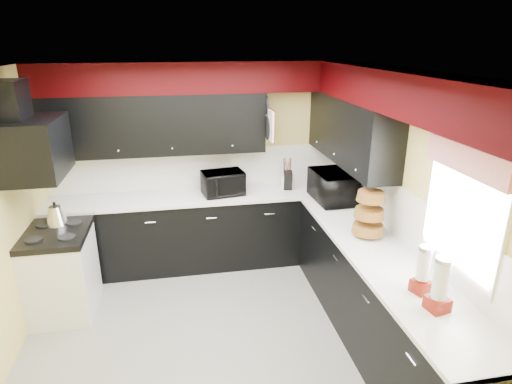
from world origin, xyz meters
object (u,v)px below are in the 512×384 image
microwave (333,186)px  knife_block (288,181)px  toaster_oven (223,183)px  kettle (56,215)px  utensil_crock (287,182)px

microwave → knife_block: microwave is taller
toaster_oven → knife_block: 0.82m
toaster_oven → kettle: size_ratio=2.24×
toaster_oven → microwave: microwave is taller
utensil_crock → knife_block: bearing=-90.0°
toaster_oven → kettle: 1.88m
knife_block → kettle: size_ratio=1.05×
microwave → kettle: (-3.04, -0.09, -0.09)m
toaster_oven → utensil_crock: size_ratio=2.91×
microwave → toaster_oven: bearing=67.4°
toaster_oven → knife_block: toaster_oven is taller
utensil_crock → knife_block: 0.06m
microwave → kettle: size_ratio=2.85×
microwave → utensil_crock: size_ratio=3.70×
utensil_crock → kettle: size_ratio=0.77×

